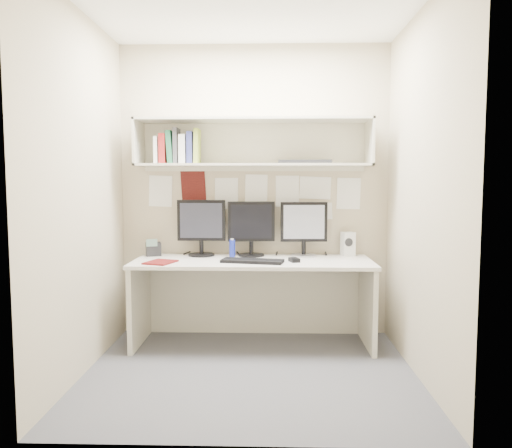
{
  "coord_description": "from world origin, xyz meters",
  "views": [
    {
      "loc": [
        0.15,
        -3.51,
        1.4
      ],
      "look_at": [
        0.04,
        0.35,
        1.06
      ],
      "focal_mm": 35.0,
      "sensor_mm": 36.0,
      "label": 1
    }
  ],
  "objects_px": {
    "monitor_right": "(304,227)",
    "desk_phone": "(153,249)",
    "speaker": "(348,244)",
    "monitor_center": "(251,226)",
    "maroon_notebook": "(160,262)",
    "keyboard": "(252,261)",
    "monitor_left": "(201,226)",
    "desk": "(253,302)"
  },
  "relations": [
    {
      "from": "monitor_left",
      "to": "desk_phone",
      "type": "bearing_deg",
      "value": -177.32
    },
    {
      "from": "keyboard",
      "to": "desk_phone",
      "type": "xyz_separation_m",
      "value": [
        -0.89,
        0.35,
        0.05
      ]
    },
    {
      "from": "maroon_notebook",
      "to": "desk",
      "type": "bearing_deg",
      "value": 32.89
    },
    {
      "from": "monitor_center",
      "to": "monitor_right",
      "type": "relative_size",
      "value": 1.01
    },
    {
      "from": "monitor_right",
      "to": "keyboard",
      "type": "relative_size",
      "value": 0.95
    },
    {
      "from": "maroon_notebook",
      "to": "monitor_right",
      "type": "bearing_deg",
      "value": 37.58
    },
    {
      "from": "desk_phone",
      "to": "maroon_notebook",
      "type": "bearing_deg",
      "value": -88.42
    },
    {
      "from": "desk_phone",
      "to": "monitor_right",
      "type": "bearing_deg",
      "value": -18.53
    },
    {
      "from": "desk",
      "to": "monitor_left",
      "type": "distance_m",
      "value": 0.81
    },
    {
      "from": "monitor_center",
      "to": "speaker",
      "type": "bearing_deg",
      "value": -2.46
    },
    {
      "from": "monitor_center",
      "to": "maroon_notebook",
      "type": "xyz_separation_m",
      "value": [
        -0.72,
        -0.41,
        -0.25
      ]
    },
    {
      "from": "desk",
      "to": "keyboard",
      "type": "bearing_deg",
      "value": -89.46
    },
    {
      "from": "monitor_right",
      "to": "speaker",
      "type": "xyz_separation_m",
      "value": [
        0.39,
        0.04,
        -0.15
      ]
    },
    {
      "from": "desk",
      "to": "speaker",
      "type": "bearing_deg",
      "value": 17.06
    },
    {
      "from": "monitor_left",
      "to": "desk_phone",
      "type": "distance_m",
      "value": 0.48
    },
    {
      "from": "monitor_left",
      "to": "speaker",
      "type": "height_order",
      "value": "monitor_left"
    },
    {
      "from": "desk",
      "to": "monitor_center",
      "type": "bearing_deg",
      "value": 95.47
    },
    {
      "from": "monitor_center",
      "to": "keyboard",
      "type": "xyz_separation_m",
      "value": [
        0.02,
        -0.36,
        -0.25
      ]
    },
    {
      "from": "keyboard",
      "to": "desk_phone",
      "type": "distance_m",
      "value": 0.96
    },
    {
      "from": "monitor_left",
      "to": "monitor_right",
      "type": "xyz_separation_m",
      "value": [
        0.91,
        0.0,
        -0.01
      ]
    },
    {
      "from": "monitor_left",
      "to": "maroon_notebook",
      "type": "bearing_deg",
      "value": -123.61
    },
    {
      "from": "desk",
      "to": "maroon_notebook",
      "type": "distance_m",
      "value": 0.85
    },
    {
      "from": "desk",
      "to": "monitor_left",
      "type": "relative_size",
      "value": 4.04
    },
    {
      "from": "monitor_right",
      "to": "speaker",
      "type": "height_order",
      "value": "monitor_right"
    },
    {
      "from": "monitor_center",
      "to": "desk_phone",
      "type": "distance_m",
      "value": 0.89
    },
    {
      "from": "maroon_notebook",
      "to": "keyboard",
      "type": "bearing_deg",
      "value": 22.19
    },
    {
      "from": "monitor_left",
      "to": "monitor_right",
      "type": "height_order",
      "value": "monitor_left"
    },
    {
      "from": "monitor_right",
      "to": "desk_phone",
      "type": "relative_size",
      "value": 3.07
    },
    {
      "from": "monitor_center",
      "to": "maroon_notebook",
      "type": "distance_m",
      "value": 0.87
    },
    {
      "from": "desk",
      "to": "desk_phone",
      "type": "bearing_deg",
      "value": 167.13
    },
    {
      "from": "monitor_left",
      "to": "speaker",
      "type": "bearing_deg",
      "value": 2.27
    },
    {
      "from": "desk",
      "to": "desk_phone",
      "type": "distance_m",
      "value": 1.01
    },
    {
      "from": "keyboard",
      "to": "desk_phone",
      "type": "height_order",
      "value": "desk_phone"
    },
    {
      "from": "keyboard",
      "to": "speaker",
      "type": "distance_m",
      "value": 0.93
    },
    {
      "from": "monitor_right",
      "to": "maroon_notebook",
      "type": "bearing_deg",
      "value": -163.46
    },
    {
      "from": "keyboard",
      "to": "monitor_right",
      "type": "bearing_deg",
      "value": 50.87
    },
    {
      "from": "monitor_right",
      "to": "desk_phone",
      "type": "bearing_deg",
      "value": 178.15
    },
    {
      "from": "keyboard",
      "to": "speaker",
      "type": "relative_size",
      "value": 2.38
    },
    {
      "from": "monitor_right",
      "to": "monitor_left",
      "type": "bearing_deg",
      "value": 177.48
    },
    {
      "from": "monitor_center",
      "to": "monitor_right",
      "type": "xyz_separation_m",
      "value": [
        0.46,
        0.0,
        -0.0
      ]
    },
    {
      "from": "speaker",
      "to": "keyboard",
      "type": "bearing_deg",
      "value": -168.57
    },
    {
      "from": "monitor_left",
      "to": "speaker",
      "type": "relative_size",
      "value": 2.36
    }
  ]
}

